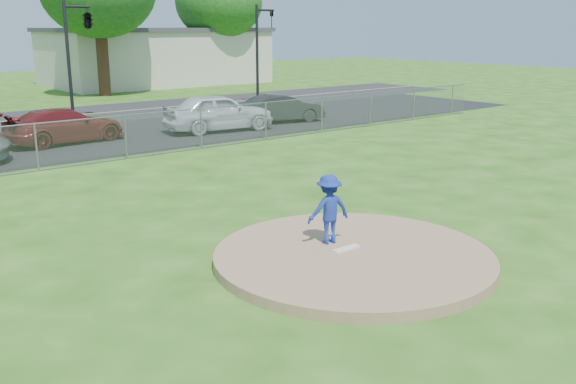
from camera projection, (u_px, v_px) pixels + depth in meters
The scene contains 12 objects.
ground at pixel (126, 173), 19.92m from camera, with size 120.00×120.00×0.00m, color #255312.
pitchers_mound at pixel (353, 257), 12.38m from camera, with size 5.40×5.40×0.20m, color #937050.
pitching_rubber at pixel (346, 249), 12.50m from camera, with size 0.60×0.15×0.04m, color white.
chain_link_fence at pixel (98, 141), 21.23m from camera, with size 40.00×0.06×1.50m, color gray.
parking_lot at pixel (52, 144), 24.79m from camera, with size 50.00×8.00×0.01m, color black.
commercial_building at pixel (156, 56), 50.17m from camera, with size 16.40×9.40×4.30m.
traffic_signal_center at pixel (86, 22), 30.19m from camera, with size 1.42×2.48×5.60m.
traffic_signal_right at pixel (260, 45), 36.78m from camera, with size 1.28×0.20×5.60m.
pitcher at pixel (329, 209), 12.75m from camera, with size 0.90×0.52×1.40m, color navy.
parked_car_darkred at pixel (65, 126), 24.85m from camera, with size 1.89×4.65×1.35m, color maroon.
parked_car_pearl at pixel (219, 112), 27.69m from camera, with size 1.91×4.74×1.62m, color silver.
parked_car_charcoal at pixel (282, 108), 30.25m from camera, with size 1.39×3.99×1.31m, color #262628.
Camera 1 is at (-8.35, -8.25, 4.43)m, focal length 40.00 mm.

